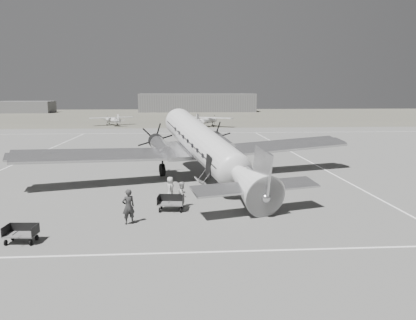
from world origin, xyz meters
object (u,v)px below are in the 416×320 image
object	(u,v)px
light_plane_right	(207,121)
baggage_cart_far	(21,234)
hangar_main	(197,103)
light_plane_left	(113,121)
ramp_agent	(182,195)
passenger	(170,189)
dc3_airliner	(206,149)
ground_crew	(128,207)
baggage_cart_near	(171,203)
shed_secondary	(26,107)

from	to	relation	value
light_plane_right	baggage_cart_far	world-z (taller)	light_plane_right
hangar_main	light_plane_left	size ratio (longest dim) A/B	4.35
baggage_cart_far	ramp_agent	size ratio (longest dim) A/B	0.94
passenger	light_plane_right	bearing A→B (deg)	3.66
light_plane_right	baggage_cart_far	bearing A→B (deg)	-71.26
light_plane_left	dc3_airliner	bearing A→B (deg)	-102.05
baggage_cart_far	ramp_agent	xyz separation A→B (m)	(7.74, 5.53, 0.39)
hangar_main	dc3_airliner	bearing A→B (deg)	-92.08
ground_crew	ramp_agent	bearing A→B (deg)	-161.19
passenger	ramp_agent	bearing A→B (deg)	-144.99
ramp_agent	light_plane_left	bearing A→B (deg)	37.46
hangar_main	passenger	xyz separation A→B (m)	(-7.08, -125.01, -2.50)
light_plane_right	passenger	distance (m)	58.10
light_plane_left	baggage_cart_near	distance (m)	66.60
hangar_main	baggage_cart_far	size ratio (longest dim) A/B	27.25
hangar_main	shed_secondary	size ratio (longest dim) A/B	2.33
baggage_cart_near	light_plane_right	bearing A→B (deg)	90.39
baggage_cart_far	ground_crew	size ratio (longest dim) A/B	0.79
baggage_cart_far	passenger	size ratio (longest dim) A/B	0.96
light_plane_left	ground_crew	distance (m)	68.47
shed_secondary	ground_crew	xyz separation A→B (m)	(50.75, -124.71, -1.02)
ground_crew	ramp_agent	size ratio (longest dim) A/B	1.19
shed_secondary	passenger	bearing A→B (deg)	-66.21
baggage_cart_near	ground_crew	bearing A→B (deg)	-127.56
ground_crew	shed_secondary	bearing A→B (deg)	-94.69
hangar_main	ramp_agent	distance (m)	126.87
baggage_cart_near	baggage_cart_far	world-z (taller)	baggage_cart_near
dc3_airliner	baggage_cart_near	world-z (taller)	dc3_airliner
light_plane_right	hangar_main	bearing A→B (deg)	119.60
ground_crew	passenger	size ratio (longest dim) A/B	1.21
dc3_airliner	ground_crew	distance (m)	11.02
light_plane_right	shed_secondary	bearing A→B (deg)	163.84
shed_secondary	baggage_cart_near	world-z (taller)	shed_secondary
hangar_main	shed_secondary	world-z (taller)	hangar_main
light_plane_left	passenger	size ratio (longest dim) A/B	6.00
light_plane_right	ground_crew	xyz separation A→B (m)	(-8.46, -62.46, -0.16)
hangar_main	passenger	distance (m)	125.24
hangar_main	dc3_airliner	world-z (taller)	hangar_main
light_plane_left	baggage_cart_near	size ratio (longest dim) A/B	5.81
hangar_main	ramp_agent	world-z (taller)	hangar_main
dc3_airliner	passenger	xyz separation A→B (m)	(-2.72, -5.02, -1.96)
hangar_main	dc3_airliner	size ratio (longest dim) A/B	1.45
baggage_cart_far	passenger	bearing A→B (deg)	50.25
hangar_main	ground_crew	bearing A→B (deg)	-94.08
shed_secondary	baggage_cart_near	xyz separation A→B (m)	(53.00, -122.37, -1.53)
shed_secondary	dc3_airliner	world-z (taller)	dc3_airliner
light_plane_right	light_plane_left	bearing A→B (deg)	-163.64
light_plane_right	baggage_cart_near	world-z (taller)	light_plane_right
shed_secondary	hangar_main	bearing A→B (deg)	4.76
baggage_cart_far	ground_crew	xyz separation A→B (m)	(4.79, 2.51, 0.54)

